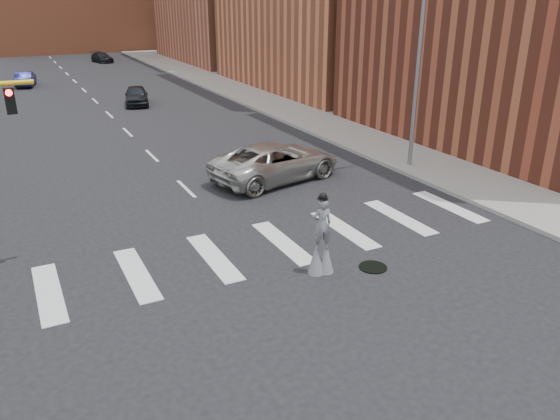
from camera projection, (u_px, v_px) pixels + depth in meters
name	position (u px, v px, depth m)	size (l,w,h in m)	color
ground_plane	(262.00, 262.00, 17.86)	(160.00, 160.00, 0.00)	black
sidewalk_right	(271.00, 101.00, 43.79)	(5.00, 90.00, 0.18)	gray
manhole	(373.00, 267.00, 17.45)	(0.90, 0.90, 0.04)	black
streetlight	(416.00, 68.00, 25.59)	(2.05, 0.20, 9.00)	slate
stilt_performer	(321.00, 243.00, 16.81)	(0.83, 0.58, 2.66)	#331F14
suv_crossing	(276.00, 162.00, 25.39)	(2.92, 6.33, 1.76)	#B8B5AE
car_near	(136.00, 95.00, 42.61)	(1.72, 4.28, 1.46)	black
car_mid	(26.00, 79.00, 51.07)	(1.45, 4.15, 1.37)	#161850
car_far	(102.00, 57.00, 68.88)	(1.69, 4.14, 1.20)	black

